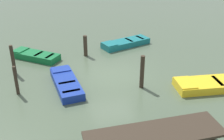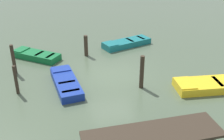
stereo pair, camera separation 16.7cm
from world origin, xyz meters
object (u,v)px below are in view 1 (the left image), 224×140
object	(u,v)px
rowboat_teal	(125,43)
mooring_piling_near_right	(85,46)
mooring_piling_mid_left	(16,81)
rowboat_yellow	(211,84)
rowboat_green	(35,56)
rowboat_blue	(66,83)
mooring_piling_mid_right	(142,72)
mooring_piling_far_left	(13,60)
dock_segment	(155,136)

from	to	relation	value
rowboat_teal	mooring_piling_near_right	bearing A→B (deg)	1.49
mooring_piling_mid_left	rowboat_teal	bearing A→B (deg)	-142.36
rowboat_yellow	rowboat_green	bearing A→B (deg)	-29.24
mooring_piling_near_right	rowboat_blue	bearing A→B (deg)	68.66
mooring_piling_mid_right	rowboat_yellow	bearing A→B (deg)	166.47
mooring_piling_mid_left	rowboat_yellow	bearing A→B (deg)	171.13
mooring_piling_far_left	mooring_piling_near_right	distance (m)	4.63
rowboat_blue	mooring_piling_near_right	size ratio (longest dim) A/B	2.54
dock_segment	rowboat_blue	xyz separation A→B (m)	(2.71, -5.62, -0.61)
rowboat_blue	mooring_piling_near_right	xyz separation A→B (m)	(-1.52, -3.90, 0.47)
rowboat_green	rowboat_blue	xyz separation A→B (m)	(-1.67, 4.08, -0.00)
mooring_piling_near_right	dock_segment	bearing A→B (deg)	97.13
rowboat_yellow	rowboat_teal	size ratio (longest dim) A/B	1.03
dock_segment	rowboat_yellow	world-z (taller)	dock_segment
rowboat_teal	mooring_piling_mid_left	distance (m)	8.76
rowboat_green	mooring_piling_mid_right	bearing A→B (deg)	174.01
dock_segment	rowboat_blue	bearing A→B (deg)	-66.33
rowboat_green	mooring_piling_mid_right	xyz separation A→B (m)	(-5.47, 4.98, 0.67)
rowboat_green	dock_segment	bearing A→B (deg)	150.70
dock_segment	mooring_piling_mid_right	size ratio (longest dim) A/B	2.80
mooring_piling_mid_right	dock_segment	bearing A→B (deg)	77.13
rowboat_teal	mooring_piling_mid_right	bearing A→B (deg)	62.58
rowboat_green	mooring_piling_near_right	bearing A→B (deg)	-146.86
rowboat_teal	mooring_piling_far_left	distance (m)	7.90
rowboat_green	rowboat_yellow	xyz separation A→B (m)	(-8.95, 5.82, -0.00)
rowboat_green	mooring_piling_far_left	size ratio (longest dim) A/B	1.83
mooring_piling_near_right	rowboat_yellow	bearing A→B (deg)	135.55
rowboat_green	mooring_piling_near_right	xyz separation A→B (m)	(-3.20, 0.18, 0.47)
mooring_piling_far_left	mooring_piling_mid_right	bearing A→B (deg)	155.16
dock_segment	rowboat_green	size ratio (longest dim) A/B	1.57
rowboat_teal	mooring_piling_mid_left	xyz separation A→B (m)	(6.93, 5.34, 0.53)
mooring_piling_mid_right	mooring_piling_near_right	bearing A→B (deg)	-64.72
dock_segment	mooring_piling_far_left	size ratio (longest dim) A/B	2.87
rowboat_green	mooring_piling_mid_right	distance (m)	7.43
mooring_piling_mid_left	mooring_piling_near_right	distance (m)	5.69
rowboat_green	rowboat_yellow	distance (m)	10.67
mooring_piling_mid_right	mooring_piling_far_left	xyz separation A→B (m)	(6.54, -3.03, -0.02)
mooring_piling_mid_right	mooring_piling_near_right	size ratio (longest dim) A/B	1.28
rowboat_teal	mooring_piling_far_left	bearing A→B (deg)	1.96
mooring_piling_mid_right	mooring_piling_mid_left	xyz separation A→B (m)	(6.18, -0.67, -0.13)
rowboat_green	mooring_piling_mid_left	xyz separation A→B (m)	(0.71, 4.31, 0.53)
dock_segment	rowboat_teal	distance (m)	10.90
dock_segment	rowboat_yellow	bearing A→B (deg)	-141.71
dock_segment	rowboat_yellow	distance (m)	6.02
mooring_piling_mid_right	mooring_piling_far_left	bearing A→B (deg)	-24.84
dock_segment	mooring_piling_far_left	distance (m)	9.48
mooring_piling_far_left	dock_segment	bearing A→B (deg)	125.19
mooring_piling_mid_left	rowboat_blue	bearing A→B (deg)	-174.40
rowboat_green	mooring_piling_mid_right	size ratio (longest dim) A/B	1.78
rowboat_blue	mooring_piling_mid_left	distance (m)	2.45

